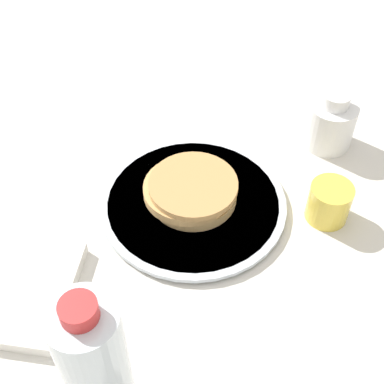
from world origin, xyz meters
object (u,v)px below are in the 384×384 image
Objects in this scene: pancake_stack at (191,190)px; cream_jug at (330,123)px; plate at (192,203)px; juice_glass at (329,201)px; water_bottle_near at (96,367)px.

cream_jug reaches higher than pancake_stack.
pancake_stack is at bearing 120.14° from cream_jug.
plate is 0.03m from pancake_stack.
juice_glass is 0.43m from water_bottle_near.
water_bottle_near reaches higher than pancake_stack.
plate is 1.96× the size of pancake_stack.
juice_glass reaches higher than pancake_stack.
juice_glass is at bearing -95.74° from plate.
cream_jug is 0.45× the size of water_bottle_near.
pancake_stack is 1.41× the size of cream_jug.
juice_glass is 0.62× the size of cream_jug.
water_bottle_near is (-0.29, 0.31, 0.08)m from juice_glass.
water_bottle_near reaches higher than cream_jug.
cream_jug is at bearing -37.27° from water_bottle_near.
cream_jug reaches higher than juice_glass.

